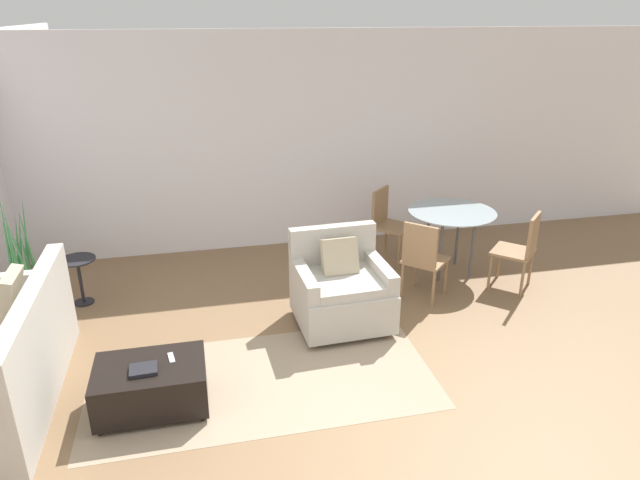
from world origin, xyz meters
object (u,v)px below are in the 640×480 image
(side_table, at_px, (79,272))
(dining_chair_near_right, at_px, (522,246))
(ottoman, at_px, (151,385))
(potted_plant, at_px, (27,286))
(armchair, at_px, (341,290))
(dining_chair_far_left, at_px, (387,219))
(couch, at_px, (0,367))
(dining_chair_near_left, at_px, (423,256))
(tv_remote_primary, at_px, (171,358))
(book_stack, at_px, (143,369))
(dining_table, at_px, (451,219))

(side_table, xyz_separation_m, dining_chair_near_right, (4.76, -0.72, 0.15))
(ottoman, height_order, side_table, side_table)
(ottoman, xyz_separation_m, potted_plant, (-1.34, 1.94, 0.06))
(armchair, distance_m, dining_chair_far_left, 1.77)
(side_table, bearing_deg, couch, -102.06)
(armchair, bearing_deg, dining_chair_near_left, 17.12)
(potted_plant, xyz_separation_m, dining_chair_near_right, (5.28, -0.68, 0.24))
(tv_remote_primary, bearing_deg, dining_chair_far_left, 42.12)
(dining_chair_near_left, bearing_deg, book_stack, -154.89)
(couch, xyz_separation_m, potted_plant, (-0.18, 1.59, -0.05))
(side_table, relative_size, dining_chair_far_left, 0.58)
(tv_remote_primary, height_order, dining_chair_near_right, dining_chair_near_right)
(potted_plant, xyz_separation_m, dining_table, (4.70, -0.10, 0.40))
(tv_remote_primary, distance_m, side_table, 2.14)
(armchair, bearing_deg, dining_table, 29.55)
(side_table, bearing_deg, tv_remote_primary, -62.66)
(armchair, distance_m, dining_chair_near_left, 1.03)
(potted_plant, distance_m, dining_table, 4.71)
(ottoman, height_order, tv_remote_primary, tv_remote_primary)
(potted_plant, bearing_deg, couch, -83.72)
(side_table, relative_size, dining_chair_near_left, 0.58)
(couch, height_order, ottoman, couch)
(armchair, xyz_separation_m, potted_plant, (-3.13, 0.98, -0.10))
(tv_remote_primary, relative_size, dining_chair_near_right, 0.17)
(potted_plant, bearing_deg, dining_chair_far_left, 6.76)
(dining_chair_near_right, height_order, dining_chair_far_left, same)
(ottoman, bearing_deg, book_stack, -119.61)
(dining_chair_far_left, bearing_deg, tv_remote_primary, -137.88)
(couch, distance_m, dining_chair_near_right, 5.19)
(couch, relative_size, ottoman, 2.35)
(dining_table, bearing_deg, couch, -161.74)
(ottoman, xyz_separation_m, side_table, (-0.81, 1.98, 0.15))
(armchair, relative_size, dining_table, 0.92)
(book_stack, bearing_deg, tv_remote_primary, 32.87)
(armchair, bearing_deg, dining_chair_far_left, 56.38)
(dining_chair_near_right, distance_m, dining_chair_far_left, 1.66)
(side_table, distance_m, dining_table, 4.19)
(tv_remote_primary, distance_m, dining_chair_near_right, 3.96)
(armchair, xyz_separation_m, dining_chair_far_left, (0.98, 1.47, 0.15))
(tv_remote_primary, relative_size, side_table, 0.29)
(armchair, xyz_separation_m, dining_table, (1.56, 0.89, 0.31))
(armchair, relative_size, tv_remote_primary, 6.29)
(potted_plant, relative_size, dining_chair_near_right, 1.44)
(couch, xyz_separation_m, tv_remote_primary, (1.33, -0.28, 0.07))
(potted_plant, bearing_deg, side_table, 4.05)
(armchair, distance_m, dining_table, 1.82)
(ottoman, distance_m, side_table, 2.14)
(ottoman, distance_m, dining_chair_far_left, 3.70)
(side_table, bearing_deg, dining_chair_near_right, -8.60)
(potted_plant, distance_m, dining_chair_far_left, 4.15)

